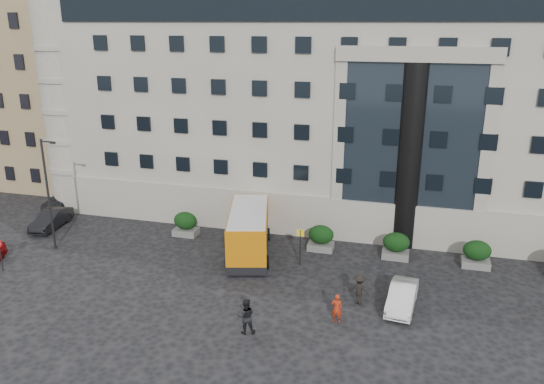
{
  "coord_description": "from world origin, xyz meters",
  "views": [
    {
      "loc": [
        12.18,
        -26.59,
        15.51
      ],
      "look_at": [
        3.6,
        4.87,
        5.0
      ],
      "focal_mm": 35.0,
      "sensor_mm": 36.0,
      "label": 1
    }
  ],
  "objects_px": {
    "parked_car_b": "(51,219)",
    "white_taxi": "(402,297)",
    "hedge_e": "(477,254)",
    "pedestrian_a": "(337,308)",
    "pedestrian_c": "(359,289)",
    "red_truck": "(89,174)",
    "bus_stop_sign": "(300,241)",
    "hedge_d": "(396,245)",
    "hedge_a": "(185,224)",
    "street_lamp": "(48,191)",
    "parked_car_d": "(79,192)",
    "pedestrian_b": "(246,316)",
    "parked_car_c": "(63,199)",
    "hedge_b": "(251,230)",
    "minibus": "(249,230)",
    "hedge_c": "(321,238)"
  },
  "relations": [
    {
      "from": "parked_car_d",
      "to": "pedestrian_b",
      "type": "distance_m",
      "value": 27.35
    },
    {
      "from": "hedge_c",
      "to": "pedestrian_b",
      "type": "relative_size",
      "value": 0.95
    },
    {
      "from": "parked_car_c",
      "to": "hedge_a",
      "type": "bearing_deg",
      "value": -13.15
    },
    {
      "from": "street_lamp",
      "to": "red_truck",
      "type": "relative_size",
      "value": 1.34
    },
    {
      "from": "minibus",
      "to": "hedge_a",
      "type": "bearing_deg",
      "value": 146.25
    },
    {
      "from": "hedge_b",
      "to": "red_truck",
      "type": "relative_size",
      "value": 0.31
    },
    {
      "from": "hedge_e",
      "to": "pedestrian_a",
      "type": "xyz_separation_m",
      "value": [
        -7.87,
        -9.23,
        -0.09
      ]
    },
    {
      "from": "minibus",
      "to": "pedestrian_a",
      "type": "distance_m",
      "value": 10.35
    },
    {
      "from": "street_lamp",
      "to": "pedestrian_a",
      "type": "relative_size",
      "value": 4.75
    },
    {
      "from": "parked_car_b",
      "to": "white_taxi",
      "type": "bearing_deg",
      "value": -17.14
    },
    {
      "from": "white_taxi",
      "to": "pedestrian_c",
      "type": "xyz_separation_m",
      "value": [
        -2.39,
        -0.2,
        0.23
      ]
    },
    {
      "from": "hedge_a",
      "to": "pedestrian_c",
      "type": "bearing_deg",
      "value": -26.43
    },
    {
      "from": "hedge_e",
      "to": "parked_car_b",
      "type": "height_order",
      "value": "hedge_e"
    },
    {
      "from": "hedge_d",
      "to": "pedestrian_c",
      "type": "bearing_deg",
      "value": -104.06
    },
    {
      "from": "hedge_e",
      "to": "red_truck",
      "type": "xyz_separation_m",
      "value": [
        -34.29,
        7.85,
        0.69
      ]
    },
    {
      "from": "hedge_d",
      "to": "hedge_a",
      "type": "bearing_deg",
      "value": 180.0
    },
    {
      "from": "parked_car_b",
      "to": "pedestrian_b",
      "type": "distance_m",
      "value": 21.82
    },
    {
      "from": "bus_stop_sign",
      "to": "pedestrian_a",
      "type": "height_order",
      "value": "bus_stop_sign"
    },
    {
      "from": "bus_stop_sign",
      "to": "red_truck",
      "type": "height_order",
      "value": "red_truck"
    },
    {
      "from": "hedge_e",
      "to": "bus_stop_sign",
      "type": "bearing_deg",
      "value": -166.08
    },
    {
      "from": "pedestrian_a",
      "to": "pedestrian_c",
      "type": "relative_size",
      "value": 0.93
    },
    {
      "from": "bus_stop_sign",
      "to": "pedestrian_c",
      "type": "height_order",
      "value": "bus_stop_sign"
    },
    {
      "from": "hedge_a",
      "to": "red_truck",
      "type": "relative_size",
      "value": 0.31
    },
    {
      "from": "white_taxi",
      "to": "pedestrian_a",
      "type": "distance_m",
      "value": 4.2
    },
    {
      "from": "bus_stop_sign",
      "to": "pedestrian_a",
      "type": "xyz_separation_m",
      "value": [
        3.43,
        -6.43,
        -0.89
      ]
    },
    {
      "from": "parked_car_b",
      "to": "white_taxi",
      "type": "height_order",
      "value": "parked_car_b"
    },
    {
      "from": "hedge_d",
      "to": "pedestrian_b",
      "type": "xyz_separation_m",
      "value": [
        -7.07,
        -11.47,
        0.04
      ]
    },
    {
      "from": "street_lamp",
      "to": "parked_car_c",
      "type": "bearing_deg",
      "value": 122.5
    },
    {
      "from": "bus_stop_sign",
      "to": "pedestrian_c",
      "type": "distance_m",
      "value": 6.05
    },
    {
      "from": "parked_car_c",
      "to": "pedestrian_a",
      "type": "distance_m",
      "value": 28.73
    },
    {
      "from": "red_truck",
      "to": "bus_stop_sign",
      "type": "bearing_deg",
      "value": -23.12
    },
    {
      "from": "hedge_d",
      "to": "hedge_e",
      "type": "relative_size",
      "value": 1.0
    },
    {
      "from": "pedestrian_c",
      "to": "parked_car_d",
      "type": "bearing_deg",
      "value": -9.98
    },
    {
      "from": "parked_car_c",
      "to": "pedestrian_b",
      "type": "relative_size",
      "value": 2.41
    },
    {
      "from": "street_lamp",
      "to": "pedestrian_a",
      "type": "height_order",
      "value": "street_lamp"
    },
    {
      "from": "minibus",
      "to": "parked_car_d",
      "type": "height_order",
      "value": "minibus"
    },
    {
      "from": "hedge_e",
      "to": "white_taxi",
      "type": "distance_m",
      "value": 8.09
    },
    {
      "from": "parked_car_c",
      "to": "hedge_e",
      "type": "bearing_deg",
      "value": -4.87
    },
    {
      "from": "hedge_e",
      "to": "hedge_b",
      "type": "bearing_deg",
      "value": 180.0
    },
    {
      "from": "hedge_e",
      "to": "street_lamp",
      "type": "relative_size",
      "value": 0.23
    },
    {
      "from": "parked_car_d",
      "to": "pedestrian_b",
      "type": "relative_size",
      "value": 2.58
    },
    {
      "from": "hedge_a",
      "to": "hedge_b",
      "type": "relative_size",
      "value": 1.0
    },
    {
      "from": "hedge_e",
      "to": "white_taxi",
      "type": "bearing_deg",
      "value": -124.11
    },
    {
      "from": "hedge_a",
      "to": "red_truck",
      "type": "xyz_separation_m",
      "value": [
        -13.49,
        7.85,
        0.69
      ]
    },
    {
      "from": "parked_car_d",
      "to": "pedestrian_c",
      "type": "xyz_separation_m",
      "value": [
        26.87,
        -12.28,
        0.21
      ]
    },
    {
      "from": "hedge_b",
      "to": "hedge_c",
      "type": "bearing_deg",
      "value": 0.0
    },
    {
      "from": "hedge_a",
      "to": "hedge_d",
      "type": "distance_m",
      "value": 15.6
    },
    {
      "from": "bus_stop_sign",
      "to": "minibus",
      "type": "bearing_deg",
      "value": 167.27
    },
    {
      "from": "hedge_d",
      "to": "white_taxi",
      "type": "bearing_deg",
      "value": -84.32
    },
    {
      "from": "pedestrian_a",
      "to": "pedestrian_b",
      "type": "distance_m",
      "value": 4.94
    }
  ]
}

